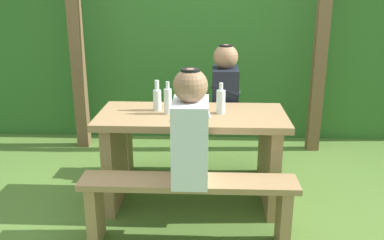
# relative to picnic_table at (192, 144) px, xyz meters

# --- Properties ---
(ground_plane) EXTENTS (12.00, 12.00, 0.00)m
(ground_plane) POSITION_rel_picnic_table_xyz_m (0.00, 0.00, -0.51)
(ground_plane) COLOR #4F732F
(hedge_backdrop) EXTENTS (6.40, 0.97, 1.63)m
(hedge_backdrop) POSITION_rel_picnic_table_xyz_m (0.00, 2.05, 0.31)
(hedge_backdrop) COLOR #306627
(hedge_backdrop) RESTS_ON ground_plane
(pergola_post_left) EXTENTS (0.12, 0.12, 2.20)m
(pergola_post_left) POSITION_rel_picnic_table_xyz_m (-1.23, 1.24, 0.59)
(pergola_post_left) COLOR brown
(pergola_post_left) RESTS_ON ground_plane
(pergola_post_right) EXTENTS (0.12, 0.12, 2.20)m
(pergola_post_right) POSITION_rel_picnic_table_xyz_m (1.23, 1.24, 0.59)
(pergola_post_right) COLOR brown
(pergola_post_right) RESTS_ON ground_plane
(picnic_table) EXTENTS (1.40, 0.64, 0.75)m
(picnic_table) POSITION_rel_picnic_table_xyz_m (0.00, 0.00, 0.00)
(picnic_table) COLOR #9E7A51
(picnic_table) RESTS_ON ground_plane
(bench_near) EXTENTS (1.40, 0.24, 0.47)m
(bench_near) POSITION_rel_picnic_table_xyz_m (0.00, -0.55, -0.17)
(bench_near) COLOR #9E7A51
(bench_near) RESTS_ON ground_plane
(bench_far) EXTENTS (1.40, 0.24, 0.47)m
(bench_far) POSITION_rel_picnic_table_xyz_m (0.00, 0.55, -0.17)
(bench_far) COLOR #9E7A51
(bench_far) RESTS_ON ground_plane
(person_white_shirt) EXTENTS (0.25, 0.35, 0.72)m
(person_white_shirt) POSITION_rel_picnic_table_xyz_m (0.01, -0.55, 0.29)
(person_white_shirt) COLOR silver
(person_white_shirt) RESTS_ON bench_near
(person_black_coat) EXTENTS (0.25, 0.35, 0.72)m
(person_black_coat) POSITION_rel_picnic_table_xyz_m (0.26, 0.55, 0.29)
(person_black_coat) COLOR black
(person_black_coat) RESTS_ON bench_far
(drinking_glass) EXTENTS (0.07, 0.07, 0.09)m
(drinking_glass) POSITION_rel_picnic_table_xyz_m (0.02, 0.08, 0.28)
(drinking_glass) COLOR silver
(drinking_glass) RESTS_ON picnic_table
(bottle_left) EXTENTS (0.06, 0.06, 0.23)m
(bottle_left) POSITION_rel_picnic_table_xyz_m (-0.27, 0.07, 0.33)
(bottle_left) COLOR silver
(bottle_left) RESTS_ON picnic_table
(bottle_right) EXTENTS (0.06, 0.06, 0.24)m
(bottle_right) POSITION_rel_picnic_table_xyz_m (-0.18, -0.02, 0.34)
(bottle_right) COLOR silver
(bottle_right) RESTS_ON picnic_table
(bottle_center) EXTENTS (0.07, 0.07, 0.23)m
(bottle_center) POSITION_rel_picnic_table_xyz_m (0.21, 0.01, 0.33)
(bottle_center) COLOR silver
(bottle_center) RESTS_ON picnic_table
(cell_phone) EXTENTS (0.09, 0.15, 0.01)m
(cell_phone) POSITION_rel_picnic_table_xyz_m (-0.10, -0.15, 0.24)
(cell_phone) COLOR silver
(cell_phone) RESTS_ON picnic_table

